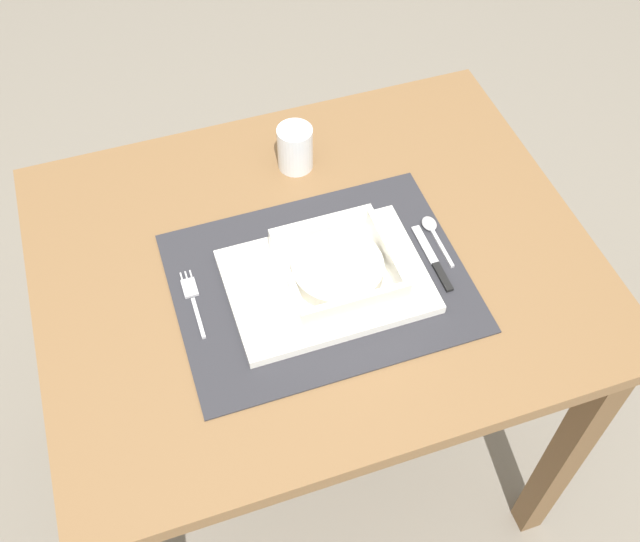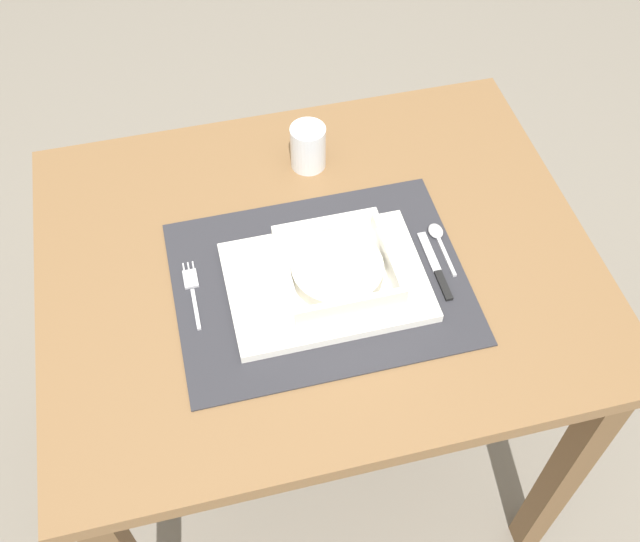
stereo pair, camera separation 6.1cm
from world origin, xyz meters
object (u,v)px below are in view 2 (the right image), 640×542
(dining_table, at_px, (317,298))
(drinking_glass, at_px, (308,149))
(spoon, at_px, (437,235))
(fork, at_px, (192,289))
(porridge_bowl, at_px, (337,271))
(butter_knife, at_px, (437,270))

(dining_table, height_order, drinking_glass, drinking_glass)
(spoon, bearing_deg, fork, -175.83)
(porridge_bowl, bearing_deg, drinking_glass, 86.10)
(spoon, bearing_deg, dining_table, -179.92)
(spoon, height_order, drinking_glass, drinking_glass)
(fork, height_order, butter_knife, butter_knife)
(drinking_glass, bearing_deg, dining_table, -99.38)
(fork, relative_size, drinking_glass, 1.58)
(dining_table, bearing_deg, butter_knife, -23.04)
(porridge_bowl, bearing_deg, fork, 168.64)
(spoon, relative_size, butter_knife, 0.82)
(dining_table, relative_size, porridge_bowl, 5.28)
(fork, distance_m, butter_knife, 0.39)
(dining_table, xyz_separation_m, drinking_glass, (0.04, 0.21, 0.15))
(dining_table, bearing_deg, spoon, -2.20)
(dining_table, relative_size, fork, 6.83)
(dining_table, distance_m, fork, 0.24)
(porridge_bowl, bearing_deg, dining_table, 103.67)
(porridge_bowl, bearing_deg, spoon, 17.32)
(porridge_bowl, relative_size, drinking_glass, 2.04)
(porridge_bowl, height_order, fork, porridge_bowl)
(dining_table, height_order, butter_knife, butter_knife)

